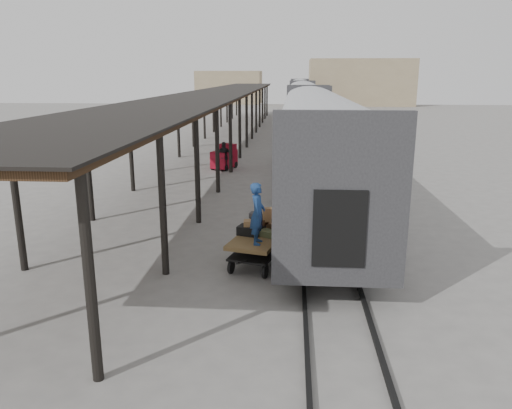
{
  "coord_description": "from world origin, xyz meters",
  "views": [
    {
      "loc": [
        2.11,
        -14.79,
        5.41
      ],
      "look_at": [
        1.08,
        -0.65,
        1.7
      ],
      "focal_mm": 35.0,
      "sensor_mm": 36.0,
      "label": 1
    }
  ],
  "objects_px": {
    "luggage_tug": "(224,158)",
    "pedestrian": "(224,157)",
    "baggage_cart": "(259,243)",
    "porter": "(258,213)"
  },
  "relations": [
    {
      "from": "baggage_cart",
      "to": "luggage_tug",
      "type": "bearing_deg",
      "value": 116.54
    },
    {
      "from": "baggage_cart",
      "to": "luggage_tug",
      "type": "distance_m",
      "value": 15.37
    },
    {
      "from": "luggage_tug",
      "to": "pedestrian",
      "type": "distance_m",
      "value": 0.78
    },
    {
      "from": "baggage_cart",
      "to": "luggage_tug",
      "type": "xyz_separation_m",
      "value": [
        -3.05,
        15.06,
        0.0
      ]
    },
    {
      "from": "baggage_cart",
      "to": "pedestrian",
      "type": "xyz_separation_m",
      "value": [
        -2.95,
        14.31,
        0.2
      ]
    },
    {
      "from": "porter",
      "to": "pedestrian",
      "type": "relative_size",
      "value": 1.02
    },
    {
      "from": "luggage_tug",
      "to": "pedestrian",
      "type": "bearing_deg",
      "value": -61.08
    },
    {
      "from": "luggage_tug",
      "to": "porter",
      "type": "distance_m",
      "value": 16.04
    },
    {
      "from": "porter",
      "to": "pedestrian",
      "type": "distance_m",
      "value": 15.28
    },
    {
      "from": "porter",
      "to": "pedestrian",
      "type": "height_order",
      "value": "porter"
    }
  ]
}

